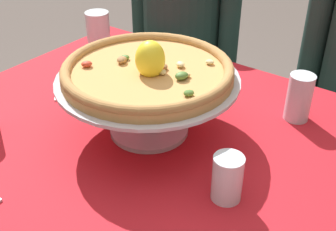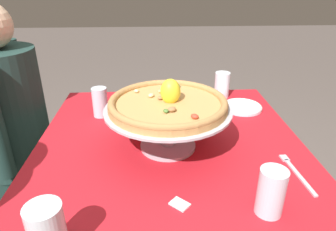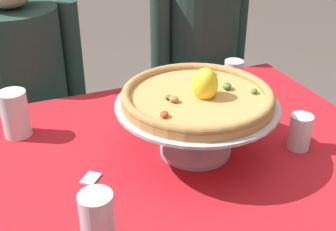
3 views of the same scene
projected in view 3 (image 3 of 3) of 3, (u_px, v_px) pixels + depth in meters
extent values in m
cylinder|color=brown|center=(17.00, 217.00, 1.56)|extent=(0.06, 0.06, 0.73)
cylinder|color=brown|center=(252.00, 159.00, 1.88)|extent=(0.06, 0.06, 0.73)
cube|color=brown|center=(192.00, 159.00, 1.21)|extent=(1.09, 0.92, 0.02)
cube|color=red|center=(192.00, 154.00, 1.21)|extent=(1.13, 0.96, 0.00)
cylinder|color=#B7B7C1|center=(195.00, 149.00, 1.21)|extent=(0.19, 0.19, 0.01)
cylinder|color=#B7B7C1|center=(196.00, 127.00, 1.18)|extent=(0.05, 0.05, 0.13)
cylinder|color=#B7B7C1|center=(197.00, 104.00, 1.15)|extent=(0.43, 0.43, 0.01)
cylinder|color=tan|center=(197.00, 99.00, 1.14)|extent=(0.40, 0.40, 0.02)
torus|color=#AF7D47|center=(197.00, 94.00, 1.13)|extent=(0.40, 0.40, 0.02)
ellipsoid|color=beige|center=(206.00, 82.00, 1.20)|extent=(0.03, 0.03, 0.01)
ellipsoid|color=#4C7533|center=(168.00, 97.00, 1.12)|extent=(0.02, 0.02, 0.01)
ellipsoid|color=tan|center=(225.00, 85.00, 1.18)|extent=(0.02, 0.02, 0.01)
ellipsoid|color=beige|center=(211.00, 91.00, 1.15)|extent=(0.03, 0.03, 0.01)
ellipsoid|color=#4C7533|center=(254.00, 91.00, 1.15)|extent=(0.03, 0.03, 0.01)
ellipsoid|color=#996B42|center=(173.00, 99.00, 1.10)|extent=(0.03, 0.03, 0.02)
ellipsoid|color=#C63D28|center=(209.00, 91.00, 1.14)|extent=(0.03, 0.03, 0.01)
ellipsoid|color=beige|center=(212.00, 73.00, 1.25)|extent=(0.02, 0.02, 0.01)
ellipsoid|color=#4C7533|center=(227.00, 86.00, 1.17)|extent=(0.03, 0.04, 0.02)
ellipsoid|color=#996B42|center=(203.00, 88.00, 1.16)|extent=(0.03, 0.03, 0.01)
ellipsoid|color=#996B42|center=(206.00, 93.00, 1.13)|extent=(0.03, 0.03, 0.01)
ellipsoid|color=#C63D28|center=(164.00, 114.00, 1.03)|extent=(0.03, 0.03, 0.01)
ellipsoid|color=yellow|center=(206.00, 85.00, 1.11)|extent=(0.07, 0.07, 0.09)
cylinder|color=silver|center=(233.00, 78.00, 1.50)|extent=(0.06, 0.06, 0.12)
cylinder|color=silver|center=(232.00, 89.00, 1.52)|extent=(0.06, 0.06, 0.04)
cylinder|color=silver|center=(300.00, 132.00, 1.21)|extent=(0.06, 0.06, 0.10)
cylinder|color=silver|center=(298.00, 142.00, 1.22)|extent=(0.05, 0.05, 0.04)
cylinder|color=silver|center=(97.00, 221.00, 0.88)|extent=(0.07, 0.07, 0.13)
cylinder|color=silver|center=(98.00, 231.00, 0.89)|extent=(0.06, 0.06, 0.08)
cylinder|color=silver|center=(15.00, 114.00, 1.26)|extent=(0.08, 0.08, 0.14)
cylinder|color=silver|center=(17.00, 126.00, 1.28)|extent=(0.07, 0.07, 0.05)
cube|color=white|center=(91.00, 178.00, 1.10)|extent=(0.06, 0.06, 0.00)
cube|color=maroon|center=(41.00, 188.00, 1.91)|extent=(0.32, 0.35, 0.48)
cylinder|color=#1E3833|center=(22.00, 80.00, 1.66)|extent=(0.36, 0.36, 0.55)
cylinder|color=#1E3833|center=(72.00, 60.00, 1.73)|extent=(0.08, 0.08, 0.46)
cube|color=#1E3833|center=(196.00, 154.00, 2.16)|extent=(0.32, 0.35, 0.46)
cylinder|color=#1E3833|center=(200.00, 55.00, 1.91)|extent=(0.35, 0.35, 0.58)
cylinder|color=#1E3833|center=(160.00, 53.00, 1.81)|extent=(0.08, 0.08, 0.49)
cylinder|color=#1E3833|center=(237.00, 38.00, 1.98)|extent=(0.08, 0.08, 0.49)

